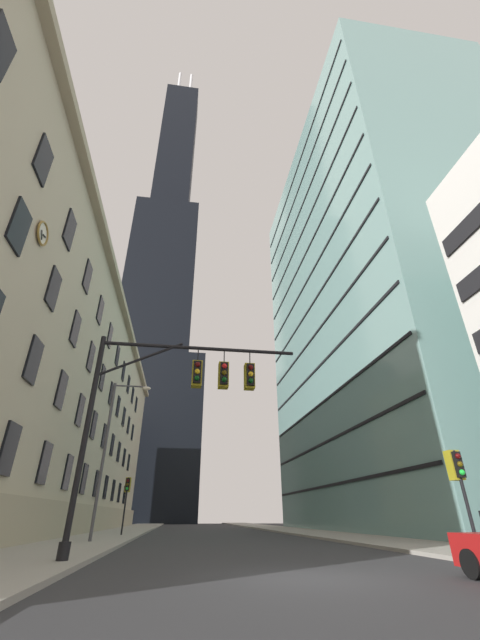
{
  "coord_description": "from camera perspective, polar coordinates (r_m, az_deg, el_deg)",
  "views": [
    {
      "loc": [
        -3.29,
        -10.56,
        1.34
      ],
      "look_at": [
        2.5,
        29.09,
        22.51
      ],
      "focal_mm": 20.92,
      "sensor_mm": 36.0,
      "label": 1
    }
  ],
  "objects": [
    {
      "name": "ground_plane",
      "position": [
        11.15,
        10.87,
        -34.61
      ],
      "size": [
        102.0,
        160.0,
        0.1
      ],
      "primitive_type": "cube",
      "color": "#303033"
    },
    {
      "name": "station_building",
      "position": [
        41.51,
        -30.41,
        -10.58
      ],
      "size": [
        16.12,
        65.48,
        22.12
      ],
      "color": "#BCAF93",
      "rests_on": "ground"
    },
    {
      "name": "dark_skyscraper",
      "position": [
        108.57,
        -12.51,
        0.22
      ],
      "size": [
        27.04,
        27.04,
        172.05
      ],
      "color": "black",
      "rests_on": "ground"
    },
    {
      "name": "glass_office_midrise",
      "position": [
        50.9,
        19.87,
        2.85
      ],
      "size": [
        17.59,
        37.2,
        51.83
      ],
      "color": "gray",
      "rests_on": "ground"
    },
    {
      "name": "traffic_signal_mast",
      "position": [
        14.73,
        -8.38,
        -10.51
      ],
      "size": [
        7.88,
        0.63,
        7.5
      ],
      "color": "black",
      "rests_on": "sidewalk_left"
    },
    {
      "name": "traffic_light_near_right",
      "position": [
        16.88,
        30.27,
        -19.23
      ],
      "size": [
        0.4,
        0.63,
        3.41
      ],
      "color": "black",
      "rests_on": "sidewalk_right"
    },
    {
      "name": "traffic_light_far_left",
      "position": [
        32.69,
        -16.86,
        -23.4
      ],
      "size": [
        0.4,
        0.63,
        3.89
      ],
      "color": "black",
      "rests_on": "sidewalk_left"
    },
    {
      "name": "street_lamppost",
      "position": [
        24.99,
        -19.13,
        -17.21
      ],
      "size": [
        2.38,
        0.32,
        8.86
      ],
      "color": "#47474C",
      "rests_on": "sidewalk_left"
    }
  ]
}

